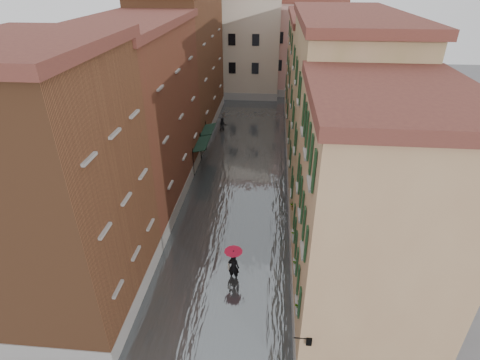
% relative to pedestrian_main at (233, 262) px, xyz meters
% --- Properties ---
extents(ground, '(120.00, 120.00, 0.00)m').
position_rel_pedestrian_main_xyz_m(ground, '(-0.70, -0.14, -1.28)').
color(ground, '#5D5D5F').
rests_on(ground, ground).
extents(floodwater, '(10.00, 60.00, 0.20)m').
position_rel_pedestrian_main_xyz_m(floodwater, '(-0.70, 12.86, -1.18)').
color(floodwater, '#4E5356').
rests_on(floodwater, ground).
extents(building_left_near, '(6.00, 8.00, 13.00)m').
position_rel_pedestrian_main_xyz_m(building_left_near, '(-7.70, -2.14, 5.22)').
color(building_left_near, brown).
rests_on(building_left_near, ground).
extents(building_left_mid, '(6.00, 14.00, 12.50)m').
position_rel_pedestrian_main_xyz_m(building_left_mid, '(-7.70, 8.86, 4.97)').
color(building_left_mid, '#59281C').
rests_on(building_left_mid, ground).
extents(building_left_far, '(6.00, 16.00, 14.00)m').
position_rel_pedestrian_main_xyz_m(building_left_far, '(-7.70, 23.86, 5.72)').
color(building_left_far, brown).
rests_on(building_left_far, ground).
extents(building_right_near, '(6.00, 8.00, 11.50)m').
position_rel_pedestrian_main_xyz_m(building_right_near, '(6.30, -2.14, 4.47)').
color(building_right_near, '#A17653').
rests_on(building_right_near, ground).
extents(building_right_mid, '(6.00, 14.00, 13.00)m').
position_rel_pedestrian_main_xyz_m(building_right_mid, '(6.30, 8.86, 5.22)').
color(building_right_mid, tan).
rests_on(building_right_mid, ground).
extents(building_right_far, '(6.00, 16.00, 11.50)m').
position_rel_pedestrian_main_xyz_m(building_right_far, '(6.30, 23.86, 4.47)').
color(building_right_far, '#A17653').
rests_on(building_right_far, ground).
extents(building_end_cream, '(12.00, 9.00, 13.00)m').
position_rel_pedestrian_main_xyz_m(building_end_cream, '(-3.70, 37.86, 5.22)').
color(building_end_cream, '#B6A990').
rests_on(building_end_cream, ground).
extents(building_end_pink, '(10.00, 9.00, 12.00)m').
position_rel_pedestrian_main_xyz_m(building_end_pink, '(5.30, 39.86, 4.72)').
color(building_end_pink, tan).
rests_on(building_end_pink, ground).
extents(awning_near, '(1.09, 3.30, 2.80)m').
position_rel_pedestrian_main_xyz_m(awning_near, '(-4.19, 13.32, 1.19)').
color(awning_near, black).
rests_on(awning_near, ground).
extents(awning_far, '(1.09, 2.91, 2.80)m').
position_rel_pedestrian_main_xyz_m(awning_far, '(-4.19, 16.59, 1.19)').
color(awning_far, black).
rests_on(awning_far, ground).
extents(wall_lantern, '(0.71, 0.22, 0.35)m').
position_rel_pedestrian_main_xyz_m(wall_lantern, '(3.63, -6.14, 1.73)').
color(wall_lantern, black).
rests_on(wall_lantern, ground).
extents(window_planters, '(0.59, 8.67, 0.84)m').
position_rel_pedestrian_main_xyz_m(window_planters, '(3.42, -0.79, 2.23)').
color(window_planters, '#A03A34').
rests_on(window_planters, ground).
extents(pedestrian_main, '(1.05, 1.05, 2.06)m').
position_rel_pedestrian_main_xyz_m(pedestrian_main, '(0.00, 0.00, 0.00)').
color(pedestrian_main, black).
rests_on(pedestrian_main, ground).
extents(pedestrian_far, '(1.00, 0.85, 1.82)m').
position_rel_pedestrian_main_xyz_m(pedestrian_far, '(-3.51, 21.88, -0.37)').
color(pedestrian_far, black).
rests_on(pedestrian_far, ground).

